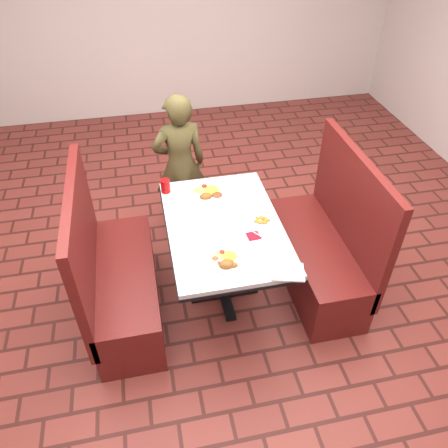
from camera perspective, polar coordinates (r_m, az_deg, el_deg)
The scene contains 15 objects.
room at distance 2.51m, azimuth 0.00°, elevation 20.89°, with size 7.00×7.04×2.82m.
dining_table at distance 3.15m, azimuth 0.00°, elevation -1.35°, with size 0.81×1.21×0.75m.
booth_bench_left at distance 3.35m, azimuth -13.61°, elevation -7.36°, with size 0.47×1.20×1.17m.
booth_bench_right at distance 3.57m, azimuth 12.65°, elevation -3.51°, with size 0.47×1.20×1.17m.
diner_person at distance 3.92m, azimuth -5.77°, elevation 7.72°, with size 0.48×0.31×1.31m, color brown.
near_dinner_plate at distance 2.79m, azimuth 0.27°, elevation -4.58°, with size 0.24×0.24×0.07m.
far_dinner_plate at distance 3.36m, azimuth -2.03°, elevation 4.24°, with size 0.28×0.28×0.07m.
plantain_plate at distance 3.11m, azimuth 4.94°, elevation 0.45°, with size 0.16×0.16×0.02m.
maroon_napkin at distance 2.99m, azimuth 3.87°, elevation -1.57°, with size 0.09×0.09×0.00m, color maroon.
spoon_utensil at distance 3.00m, azimuth 4.41°, elevation -1.38°, with size 0.01×0.12×0.00m, color silver.
red_tumbler at distance 3.40m, azimuth -7.66°, elevation 4.95°, with size 0.07×0.07×0.11m, color #B00B0D.
paper_napkin at distance 2.76m, azimuth 8.26°, elevation -6.21°, with size 0.21×0.16×0.01m, color white.
knife_utensil at distance 2.83m, azimuth -0.18°, elevation -4.22°, with size 0.01×0.19×0.00m, color silver.
fork_utensil at distance 2.80m, azimuth 0.53°, elevation -4.72°, with size 0.01×0.17×0.00m, color #B9B9BD.
lettuce_shreds at distance 3.14m, azimuth 0.49°, elevation 0.79°, with size 0.28×0.32×0.00m, color #84C74F, non-canonical shape.
Camera 1 is at (-0.49, -2.32, 2.72)m, focal length 35.00 mm.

